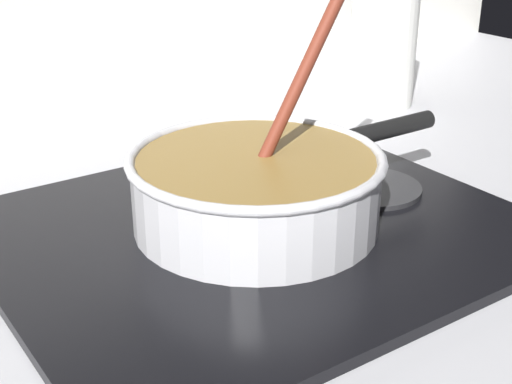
{
  "coord_description": "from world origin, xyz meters",
  "views": [
    {
      "loc": [
        -0.3,
        -0.41,
        0.36
      ],
      "look_at": [
        0.1,
        0.17,
        0.05
      ],
      "focal_mm": 50.74,
      "sensor_mm": 36.0,
      "label": 1
    }
  ],
  "objects": [
    {
      "name": "hob_plate",
      "position": [
        0.1,
        0.17,
        0.01
      ],
      "size": [
        0.56,
        0.48,
        0.01
      ],
      "primitive_type": "cube",
      "color": "black",
      "rests_on": "ground"
    },
    {
      "name": "spare_burner",
      "position": [
        0.27,
        0.17,
        0.01
      ],
      "size": [
        0.12,
        0.12,
        0.01
      ],
      "primitive_type": "cylinder",
      "color": "#262628",
      "rests_on": "hob_plate"
    },
    {
      "name": "burner_ring",
      "position": [
        0.1,
        0.17,
        0.02
      ],
      "size": [
        0.2,
        0.2,
        0.01
      ],
      "primitive_type": "torus",
      "color": "#592D0C",
      "rests_on": "hob_plate"
    },
    {
      "name": "paper_towel_roll",
      "position": [
        0.56,
        0.46,
        0.12
      ],
      "size": [
        0.11,
        0.11,
        0.24
      ],
      "primitive_type": "cylinder",
      "color": "white",
      "rests_on": "ground"
    },
    {
      "name": "cooking_pan",
      "position": [
        0.1,
        0.17,
        0.06
      ],
      "size": [
        0.4,
        0.28,
        0.26
      ],
      "color": "silver",
      "rests_on": "hob_plate"
    },
    {
      "name": "ground",
      "position": [
        0.0,
        0.0,
        -0.02
      ],
      "size": [
        2.4,
        1.6,
        0.04
      ],
      "primitive_type": "cube",
      "color": "#B7B7BC"
    }
  ]
}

